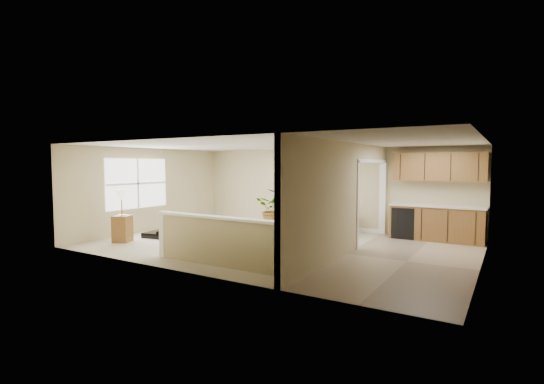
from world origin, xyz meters
The scene contains 20 objects.
floor centered at (0.00, 0.00, 0.00)m, with size 9.00×9.00×0.00m, color tan.
back_wall centered at (0.00, 3.00, 1.25)m, with size 9.00×0.04×2.50m, color tan.
front_wall centered at (0.00, -3.00, 1.25)m, with size 9.00×0.04×2.50m, color tan.
left_wall centered at (-4.50, 0.00, 1.25)m, with size 0.04×6.00×2.50m, color tan.
right_wall centered at (4.50, 0.00, 1.25)m, with size 0.04×6.00×2.50m, color tan.
ceiling centered at (0.00, 0.00, 2.50)m, with size 9.00×6.00×0.04m, color silver.
kitchen_vinyl centered at (3.15, 0.00, 0.00)m, with size 2.70×6.00×0.01m, color tan.
interior_partition centered at (1.80, 0.25, 1.22)m, with size 0.18×5.99×2.50m.
pony_half_wall centered at (0.08, -2.30, 0.52)m, with size 3.42×0.22×1.00m.
left_window centered at (-4.49, -0.50, 1.45)m, with size 0.05×2.15×1.45m, color white.
wall_art_left centered at (-0.95, 2.97, 1.75)m, with size 0.48×0.04×0.58m.
wall_mirror centered at (0.30, 2.97, 1.80)m, with size 0.55×0.04×0.55m.
kitchen_cabinets centered at (3.19, 2.73, 0.87)m, with size 2.36×0.65×2.33m.
piano centered at (-3.10, -0.29, 0.54)m, with size 1.76×1.79×1.30m.
piano_bench centered at (-1.67, -0.52, 0.25)m, with size 0.38×0.76×0.50m, color black.
loveseat centered at (0.28, 2.26, 0.35)m, with size 1.66×1.01×0.92m.
accent_table centered at (-0.62, 2.65, 0.44)m, with size 0.47×0.47×0.69m.
palm_plant centered at (-1.28, 2.11, 0.63)m, with size 1.35×1.23×1.27m.
small_plant centered at (0.96, 2.37, 0.23)m, with size 0.32×0.32×0.54m.
lamp_stand centered at (-3.65, -1.70, 0.58)m, with size 0.53×0.53×1.37m.
Camera 1 is at (4.95, -8.32, 2.01)m, focal length 26.00 mm.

